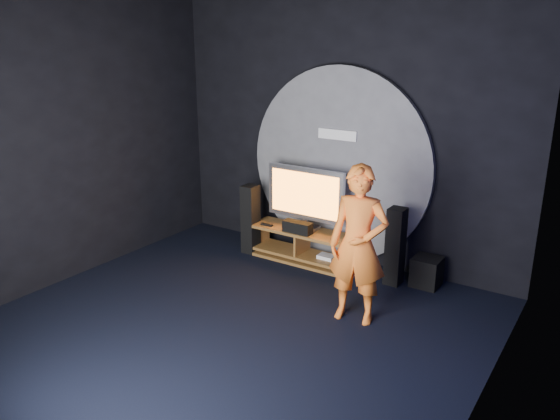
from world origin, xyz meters
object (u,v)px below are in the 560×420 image
at_px(player, 358,245).
at_px(subwoofer, 426,272).
at_px(tv, 305,196).
at_px(tower_speaker_right, 395,246).
at_px(media_console, 303,248).
at_px(tower_speaker_left, 251,219).

bearing_deg(player, subwoofer, 63.61).
distance_m(tv, player, 1.73).
bearing_deg(subwoofer, tower_speaker_right, -155.65).
bearing_deg(subwoofer, tv, -176.02).
xyz_separation_m(tv, tower_speaker_right, (1.31, -0.05, -0.42)).
distance_m(media_console, subwoofer, 1.68).
distance_m(tower_speaker_left, subwoofer, 2.49).
distance_m(tower_speaker_right, subwoofer, 0.50).
xyz_separation_m(media_console, tower_speaker_right, (1.31, 0.02, 0.29)).
xyz_separation_m(tower_speaker_left, tower_speaker_right, (2.09, 0.14, 0.00)).
xyz_separation_m(media_console, tower_speaker_left, (-0.79, -0.12, 0.29)).
distance_m(tv, tower_speaker_left, 0.91).
height_order(media_console, tv, tv).
distance_m(media_console, tv, 0.72).
relative_size(tower_speaker_left, tower_speaker_right, 1.00).
bearing_deg(tower_speaker_right, player, -90.03).
relative_size(tower_speaker_right, subwoofer, 2.69).
bearing_deg(tower_speaker_left, player, -23.98).
xyz_separation_m(tower_speaker_right, subwoofer, (0.36, 0.16, -0.31)).
distance_m(tower_speaker_right, player, 1.13).
height_order(media_console, tower_speaker_right, tower_speaker_right).
bearing_deg(media_console, player, -38.77).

